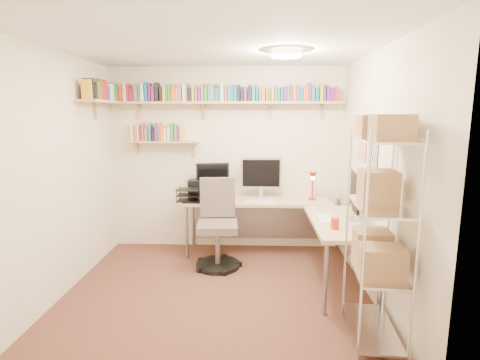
% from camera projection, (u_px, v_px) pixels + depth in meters
% --- Properties ---
extents(ground, '(3.20, 3.20, 0.00)m').
position_uv_depth(ground, '(216.00, 294.00, 3.95)').
color(ground, '#4D2921').
rests_on(ground, ground).
extents(room_shell, '(3.24, 3.04, 2.52)m').
position_uv_depth(room_shell, '(215.00, 147.00, 3.68)').
color(room_shell, '#F5ECC7').
rests_on(room_shell, ground).
extents(wall_shelves, '(3.12, 1.09, 0.80)m').
position_uv_depth(wall_shelves, '(190.00, 102.00, 4.89)').
color(wall_shelves, tan).
rests_on(wall_shelves, ground).
extents(corner_desk, '(2.22, 1.95, 1.30)m').
position_uv_depth(corner_desk, '(266.00, 204.00, 4.74)').
color(corner_desk, tan).
rests_on(corner_desk, ground).
extents(office_chair, '(0.57, 0.58, 1.09)m').
position_uv_depth(office_chair, '(218.00, 230.00, 4.63)').
color(office_chair, black).
rests_on(office_chair, ground).
extents(wire_rack, '(0.44, 0.80, 1.87)m').
position_uv_depth(wire_rack, '(379.00, 202.00, 2.92)').
color(wire_rack, silver).
rests_on(wire_rack, ground).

